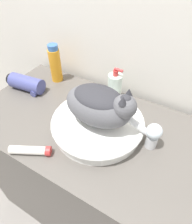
# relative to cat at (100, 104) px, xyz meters

# --- Properties ---
(wall_back) EXTENTS (8.00, 0.05, 2.40)m
(wall_back) POSITION_rel_cat_xyz_m (0.03, 0.33, 0.26)
(wall_back) COLOR silver
(wall_back) RESTS_ON ground_plane
(vanity_counter) EXTENTS (1.20, 0.56, 0.80)m
(vanity_counter) POSITION_rel_cat_xyz_m (0.03, -0.00, -0.54)
(vanity_counter) COLOR #56514C
(vanity_counter) RESTS_ON ground_plane
(sink_basin) EXTENTS (0.37, 0.37, 0.06)m
(sink_basin) POSITION_rel_cat_xyz_m (-0.01, -0.00, -0.11)
(sink_basin) COLOR white
(sink_basin) RESTS_ON vanity_counter
(cat) EXTENTS (0.28, 0.25, 0.17)m
(cat) POSITION_rel_cat_xyz_m (0.00, 0.00, 0.00)
(cat) COLOR #56565B
(cat) RESTS_ON sink_basin
(faucet) EXTENTS (0.15, 0.06, 0.13)m
(faucet) POSITION_rel_cat_xyz_m (0.20, 0.03, -0.07)
(faucet) COLOR silver
(faucet) RESTS_ON vanity_counter
(soap_pump_bottle) EXTENTS (0.06, 0.06, 0.18)m
(soap_pump_bottle) POSITION_rel_cat_xyz_m (-0.04, 0.20, -0.07)
(soap_pump_bottle) COLOR silver
(soap_pump_bottle) RESTS_ON vanity_counter
(shampoo_bottle_tall) EXTENTS (0.06, 0.06, 0.20)m
(shampoo_bottle_tall) POSITION_rel_cat_xyz_m (-0.38, 0.20, -0.04)
(shampoo_bottle_tall) COLOR orange
(shampoo_bottle_tall) RESTS_ON vanity_counter
(cream_tube) EXTENTS (0.15, 0.10, 0.04)m
(cream_tube) POSITION_rel_cat_xyz_m (-0.16, -0.23, -0.12)
(cream_tube) COLOR silver
(cream_tube) RESTS_ON vanity_counter
(hair_dryer) EXTENTS (0.20, 0.10, 0.08)m
(hair_dryer) POSITION_rel_cat_xyz_m (-0.45, 0.05, -0.10)
(hair_dryer) COLOR #474C8C
(hair_dryer) RESTS_ON vanity_counter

